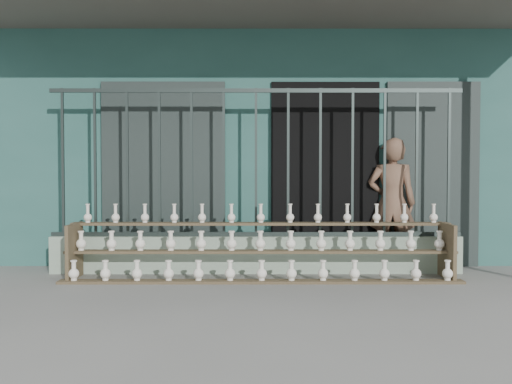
{
  "coord_description": "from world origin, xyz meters",
  "views": [
    {
      "loc": [
        -0.01,
        -5.64,
        1.23
      ],
      "look_at": [
        0.0,
        1.0,
        1.0
      ],
      "focal_mm": 40.0,
      "sensor_mm": 36.0,
      "label": 1
    }
  ],
  "objects": [
    {
      "name": "workshop_building",
      "position": [
        0.0,
        4.23,
        1.62
      ],
      "size": [
        7.4,
        6.6,
        3.21
      ],
      "color": "#29574F",
      "rests_on": "ground"
    },
    {
      "name": "security_fence",
      "position": [
        -0.0,
        1.3,
        1.35
      ],
      "size": [
        5.0,
        0.04,
        1.8
      ],
      "color": "#283330",
      "rests_on": "parapet_wall"
    },
    {
      "name": "shelf_rack",
      "position": [
        0.05,
        0.88,
        0.36
      ],
      "size": [
        4.5,
        0.68,
        0.85
      ],
      "color": "brown",
      "rests_on": "ground"
    },
    {
      "name": "elderly_woman",
      "position": [
        1.75,
        1.67,
        0.83
      ],
      "size": [
        0.67,
        0.5,
        1.67
      ],
      "primitive_type": "imported",
      "rotation": [
        0.0,
        0.0,
        2.97
      ],
      "color": "brown",
      "rests_on": "ground"
    },
    {
      "name": "ground",
      "position": [
        0.0,
        0.0,
        0.0
      ],
      "size": [
        60.0,
        60.0,
        0.0
      ],
      "primitive_type": "plane",
      "color": "slate"
    },
    {
      "name": "parapet_wall",
      "position": [
        0.0,
        1.3,
        0.23
      ],
      "size": [
        5.0,
        0.2,
        0.45
      ],
      "primitive_type": "cube",
      "color": "#94AB92",
      "rests_on": "ground"
    }
  ]
}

